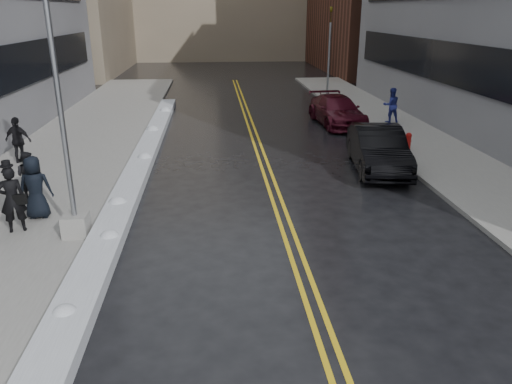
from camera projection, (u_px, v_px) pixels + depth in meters
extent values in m
plane|color=black|center=(198.00, 271.00, 12.00)|extent=(160.00, 160.00, 0.00)
cube|color=gray|center=(65.00, 158.00, 20.87)|extent=(5.50, 50.00, 0.15)
cube|color=gray|center=(429.00, 150.00, 22.14)|extent=(4.00, 50.00, 0.15)
cube|color=gold|center=(258.00, 155.00, 21.55)|extent=(0.12, 50.00, 0.01)
cube|color=gold|center=(265.00, 155.00, 21.57)|extent=(0.12, 50.00, 0.01)
cube|color=silver|center=(139.00, 168.00, 19.23)|extent=(0.90, 30.00, 0.34)
cube|color=gray|center=(76.00, 225.00, 13.45)|extent=(0.65, 0.65, 0.60)
cylinder|color=gray|center=(57.00, 82.00, 12.15)|extent=(0.14, 0.14, 7.00)
cylinder|color=maroon|center=(408.00, 142.00, 21.93)|extent=(0.24, 0.24, 0.60)
sphere|color=maroon|center=(409.00, 135.00, 21.83)|extent=(0.26, 0.26, 0.26)
cylinder|color=maroon|center=(408.00, 141.00, 21.91)|extent=(0.25, 0.10, 0.10)
cylinder|color=gray|center=(329.00, 61.00, 34.24)|extent=(0.14, 0.14, 5.00)
imported|color=#594C0C|center=(331.00, 15.00, 33.22)|extent=(0.16, 0.20, 1.00)
imported|color=black|center=(12.00, 199.00, 13.50)|extent=(0.79, 0.64, 1.86)
imported|color=black|center=(28.00, 176.00, 15.88)|extent=(0.93, 0.83, 1.59)
imported|color=black|center=(35.00, 187.00, 14.42)|extent=(0.94, 0.65, 1.86)
imported|color=black|center=(18.00, 140.00, 19.70)|extent=(1.16, 0.70, 1.84)
imported|color=navy|center=(391.00, 105.00, 27.01)|extent=(0.92, 0.73, 1.85)
imported|color=black|center=(378.00, 149.00, 19.32)|extent=(2.42, 5.32, 1.69)
imported|color=#3D0916|center=(337.00, 111.00, 27.14)|extent=(2.55, 5.46, 1.54)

